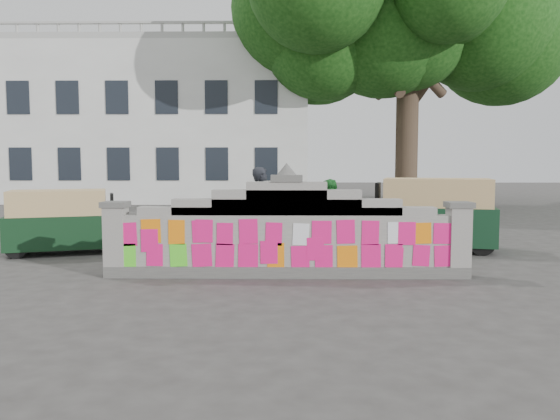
# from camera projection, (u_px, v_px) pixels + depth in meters

# --- Properties ---
(ground) EXTENTS (100.00, 100.00, 0.00)m
(ground) POSITION_uv_depth(u_px,v_px,m) (286.00, 276.00, 9.67)
(ground) COLOR #383533
(ground) RESTS_ON ground
(parapet_wall) EXTENTS (6.48, 0.44, 2.01)m
(parapet_wall) POSITION_uv_depth(u_px,v_px,m) (287.00, 235.00, 9.60)
(parapet_wall) COLOR #4C4C49
(parapet_wall) RESTS_ON ground
(building) EXTENTS (16.00, 10.00, 8.90)m
(building) POSITION_uv_depth(u_px,v_px,m) (165.00, 129.00, 31.33)
(building) COLOR silver
(building) RESTS_ON ground
(shade_tree) EXTENTS (12.00, 10.00, 12.00)m
(shade_tree) POSITION_uv_depth(u_px,v_px,m) (409.00, 22.00, 26.78)
(shade_tree) COLOR #38281E
(shade_tree) RESTS_ON ground
(cyclist_bike) EXTENTS (1.95, 0.88, 0.99)m
(cyclist_bike) POSITION_uv_depth(u_px,v_px,m) (262.00, 237.00, 11.15)
(cyclist_bike) COLOR black
(cyclist_bike) RESTS_ON ground
(cyclist_rider) EXTENTS (0.47, 0.66, 1.68)m
(cyclist_rider) POSITION_uv_depth(u_px,v_px,m) (262.00, 221.00, 11.12)
(cyclist_rider) COLOR black
(cyclist_rider) RESTS_ON ground
(pedestrian) EXTENTS (0.88, 0.97, 1.64)m
(pedestrian) POSITION_uv_depth(u_px,v_px,m) (330.00, 214.00, 12.89)
(pedestrian) COLOR #20782A
(pedestrian) RESTS_ON ground
(rickshaw_left) EXTENTS (2.62, 1.81, 1.41)m
(rickshaw_left) POSITION_uv_depth(u_px,v_px,m) (62.00, 220.00, 12.17)
(rickshaw_left) COLOR black
(rickshaw_left) RESTS_ON ground
(rickshaw_right) EXTENTS (3.09, 1.95, 1.66)m
(rickshaw_right) POSITION_uv_depth(u_px,v_px,m) (433.00, 213.00, 12.62)
(rickshaw_right) COLOR #11341E
(rickshaw_right) RESTS_ON ground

